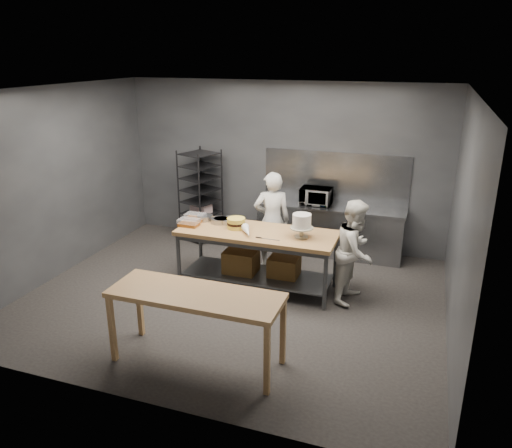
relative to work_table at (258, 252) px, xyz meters
The scene contains 16 objects.
ground 0.78m from the work_table, 115.40° to the right, with size 6.00×6.00×0.00m, color black.
back_wall 2.24m from the work_table, 96.38° to the left, with size 6.00×0.04×3.00m, color #4C4F54.
work_table is the anchor object (origin of this frame).
near_counter 2.13m from the work_table, 90.45° to the right, with size 2.00×0.70×0.90m.
back_counter 1.87m from the work_table, 65.57° to the left, with size 2.60×0.60×0.90m.
splashback_panel 2.28m from the work_table, 68.88° to the left, with size 2.60×0.02×0.90m, color slate.
speed_rack 2.38m from the work_table, 136.58° to the left, with size 0.78×0.81×1.75m.
chef_behind 0.83m from the work_table, 91.93° to the left, with size 0.60×0.39×1.65m, color silver.
chef_right 1.47m from the work_table, ahead, with size 0.74×0.58×1.52m, color silver.
microwave 1.84m from the work_table, 73.59° to the left, with size 0.54×0.37×0.30m, color black.
frosted_cake_stand 0.90m from the work_table, ahead, with size 0.34×0.34×0.35m.
layer_cake 0.55m from the work_table, behind, with size 0.28×0.28×0.16m.
cake_pans 0.82m from the work_table, 165.58° to the left, with size 0.71×0.32×0.07m.
piping_bag 0.48m from the work_table, 111.30° to the right, with size 0.12×0.12×0.38m, color silver.
offset_spatula 0.49m from the work_table, 55.50° to the right, with size 0.36×0.02×0.02m.
pastry_clamshells 1.17m from the work_table, behind, with size 0.33×0.49×0.11m.
Camera 1 is at (2.52, -6.19, 3.48)m, focal length 35.00 mm.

